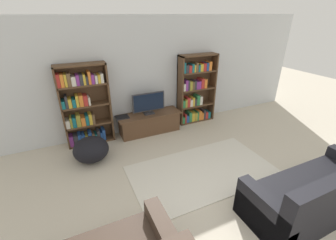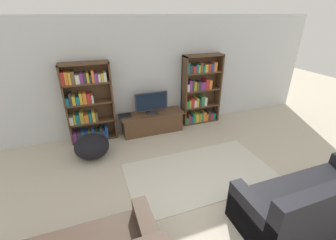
# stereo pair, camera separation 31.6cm
# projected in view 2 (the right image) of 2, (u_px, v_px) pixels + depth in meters

# --- Properties ---
(wall_back) EXTENTS (8.80, 0.06, 2.60)m
(wall_back) POSITION_uv_depth(u_px,v_px,m) (151.00, 76.00, 5.24)
(wall_back) COLOR silver
(wall_back) RESTS_ON ground_plane
(bookshelf_left) EXTENTS (0.98, 0.30, 1.74)m
(bookshelf_left) POSITION_uv_depth(u_px,v_px,m) (87.00, 104.00, 4.82)
(bookshelf_left) COLOR #513823
(bookshelf_left) RESTS_ON ground_plane
(bookshelf_right) EXTENTS (0.98, 0.30, 1.74)m
(bookshelf_right) POSITION_uv_depth(u_px,v_px,m) (199.00, 92.00, 5.67)
(bookshelf_right) COLOR #513823
(bookshelf_right) RESTS_ON ground_plane
(tv_stand) EXTENTS (1.49, 0.49, 0.48)m
(tv_stand) POSITION_uv_depth(u_px,v_px,m) (152.00, 122.00, 5.41)
(tv_stand) COLOR brown
(tv_stand) RESTS_ON ground_plane
(television) EXTENTS (0.77, 0.16, 0.51)m
(television) POSITION_uv_depth(u_px,v_px,m) (152.00, 102.00, 5.19)
(television) COLOR #2D2D33
(television) RESTS_ON tv_stand
(laptop) EXTENTS (0.30, 0.24, 0.03)m
(laptop) POSITION_uv_depth(u_px,v_px,m) (125.00, 116.00, 5.15)
(laptop) COLOR #28282D
(laptop) RESTS_ON tv_stand
(area_rug) EXTENTS (2.60, 1.44, 0.02)m
(area_rug) POSITION_uv_depth(u_px,v_px,m) (200.00, 173.00, 4.06)
(area_rug) COLOR beige
(area_rug) RESTS_ON ground_plane
(couch_right_sofa) EXTENTS (2.09, 0.85, 0.89)m
(couch_right_sofa) POSITION_uv_depth(u_px,v_px,m) (313.00, 203.00, 3.04)
(couch_right_sofa) COLOR black
(couch_right_sofa) RESTS_ON ground_plane
(beanbag_ottoman) EXTENTS (0.67, 0.67, 0.47)m
(beanbag_ottoman) POSITION_uv_depth(u_px,v_px,m) (92.00, 146.00, 4.45)
(beanbag_ottoman) COLOR black
(beanbag_ottoman) RESTS_ON ground_plane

